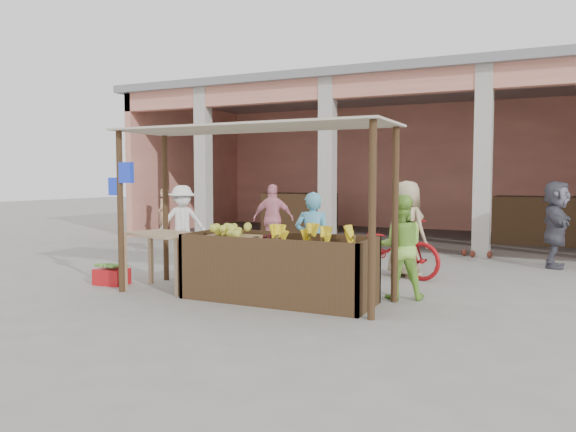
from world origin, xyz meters
The scene contains 20 objects.
ground centered at (0.00, 0.00, 0.00)m, with size 60.00×60.00×0.00m, color gray.
market_building centered at (0.05, 8.93, 2.70)m, with size 14.40×6.40×4.20m.
fruit_stall centered at (0.50, 0.00, 0.40)m, with size 2.60×0.95×0.80m, color #462D1C.
stall_awning centered at (-0.01, 0.06, 1.98)m, with size 4.09×1.35×2.39m.
banana_heap centered at (1.02, 0.04, 0.90)m, with size 1.09×0.59×0.20m, color #FFF320, non-canonical shape.
melon_tray centered at (-0.25, -0.03, 0.89)m, with size 0.73×0.63×0.20m.
berry_heap centered at (0.40, 0.03, 0.87)m, with size 0.43×0.35×0.14m, color maroon.
side_table centered at (-1.40, -0.05, 0.72)m, with size 1.21×0.95×0.86m.
papaya_pile centered at (-1.40, -0.05, 0.95)m, with size 0.62×0.35×0.18m, color #48892D, non-canonical shape.
red_crate centered at (-2.38, -0.09, 0.13)m, with size 0.48×0.35×0.25m, color red.
plantain_bundle centered at (-2.38, -0.09, 0.29)m, with size 0.37×0.26×0.07m, color #5A9937, non-canonical shape.
produce_sacks centered at (2.44, 5.54, 0.29)m, with size 0.94×0.71×0.57m.
vendor_blue centered at (0.66, 0.82, 0.78)m, with size 0.59×0.43×1.57m, color #5CB9E1.
vendor_green centered at (1.95, 0.85, 0.76)m, with size 0.73×0.42×1.52m, color #92D349.
motorcycle centered at (1.36, 2.48, 0.51)m, with size 1.96×0.68×1.03m, color #A91116.
shopper_a centered at (-3.08, 2.75, 0.82)m, with size 1.05×0.52×1.64m, color white.
shopper_b centered at (-1.68, 4.15, 0.82)m, with size 0.96×0.51×1.63m, color pink.
shopper_c centered at (1.63, 2.59, 0.90)m, with size 0.87×0.56×1.80m, color tan.
shopper_d centered at (3.92, 4.74, 0.85)m, with size 1.58×0.65×1.71m, color #52505F.
shopper_e centered at (-5.82, 5.65, 0.72)m, with size 0.53×0.40×1.43m, color tan.
Camera 1 is at (3.86, -6.78, 1.69)m, focal length 35.00 mm.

